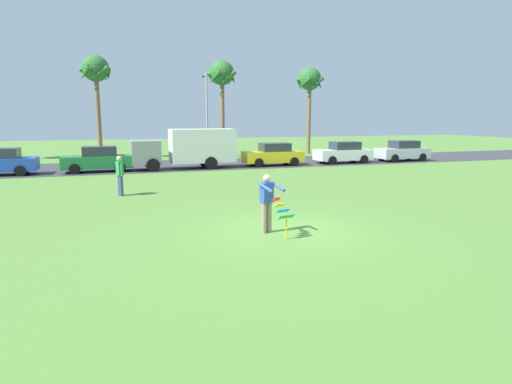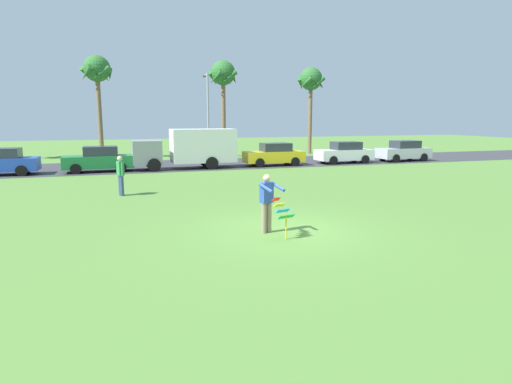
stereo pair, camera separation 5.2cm
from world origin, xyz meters
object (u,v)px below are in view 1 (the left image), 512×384
Objects in this scene: palm_tree_centre_far at (222,77)px; streetlight_pole at (207,110)px; parked_truck_grey_van at (190,147)px; parked_car_yellow at (273,155)px; parked_car_silver at (402,151)px; parked_car_white at (343,153)px; palm_tree_far_left at (310,82)px; person_kite_flyer at (267,201)px; parked_car_green at (98,160)px; palm_tree_right_near at (96,73)px; kite_held at (283,212)px; person_walker_near at (120,174)px.

streetlight_pole is at bearing -149.36° from palm_tree_centre_far.
parked_car_yellow is (5.89, 0.00, -0.64)m from parked_truck_grey_van.
streetlight_pole is at bearing 151.28° from parked_car_silver.
parked_car_silver is (5.21, 0.00, 0.00)m from parked_car_white.
parked_truck_grey_van is at bearing -144.76° from palm_tree_far_left.
parked_car_silver is at bearing -28.72° from streetlight_pole.
person_kite_flyer reaches higher than parked_car_silver.
parked_truck_grey_van is 1.58× the size of parked_car_silver.
palm_tree_far_left reaches higher than parked_car_yellow.
parked_car_white is 5.21m from parked_car_silver.
palm_tree_centre_far is at bearing 63.23° from parked_truck_grey_van.
parked_car_white and parked_car_silver have the same top height.
person_kite_flyer reaches higher than parked_car_green.
palm_tree_right_near is (-5.88, 9.28, 5.49)m from parked_truck_grey_van.
kite_held is 0.26× the size of parked_car_green.
palm_tree_centre_far is (10.22, -0.69, -0.09)m from palm_tree_right_near.
palm_tree_centre_far reaches higher than parked_car_yellow.
person_kite_flyer is 29.79m from palm_tree_far_left.
person_walker_near is (-21.27, -9.20, 0.16)m from parked_car_silver.
kite_held is 21.22m from parked_car_white.
parked_car_green is at bearing -139.66° from palm_tree_centre_far.
palm_tree_far_left is (8.48, 0.46, -0.21)m from palm_tree_centre_far.
person_walker_near is (1.30, -18.48, -5.97)m from palm_tree_right_near.
streetlight_pole is at bearing 82.33° from person_kite_flyer.
palm_tree_far_left is 25.84m from person_walker_near.
streetlight_pole is 18.62m from person_walker_near.
parked_car_green is at bearing 97.48° from person_walker_near.
parked_car_yellow is 0.51× the size of palm_tree_centre_far.
palm_tree_far_left reaches higher than parked_car_green.
parked_car_white is at bearing 54.57° from person_kite_flyer.
palm_tree_centre_far is at bearing 100.22° from parked_car_yellow.
parked_car_green and parked_car_white have the same top height.
person_walker_near is at bearing -116.60° from palm_tree_centre_far.
kite_held is 0.27× the size of parked_car_yellow.
parked_truck_grey_van is at bearing -180.00° from parked_car_white.
palm_tree_far_left is at bearing 62.75° from person_kite_flyer.
person_kite_flyer is 24.20m from parked_car_silver.
parked_truck_grey_van is at bearing -0.02° from parked_car_green.
parked_truck_grey_van is at bearing -180.00° from parked_car_yellow.
kite_held is at bearing -96.95° from streetlight_pole.
kite_held is at bearing -116.25° from palm_tree_far_left.
person_kite_flyer is 0.21× the size of palm_tree_centre_far.
streetlight_pole is (-13.96, 7.65, 3.22)m from parked_car_silver.
palm_tree_centre_far reaches higher than kite_held.
person_kite_flyer is 18.14m from parked_car_yellow.
person_kite_flyer is 0.41× the size of parked_car_green.
streetlight_pole is (8.52, 7.65, 3.22)m from parked_car_green.
person_kite_flyer is 0.41× the size of parked_car_white.
kite_held is 25.67m from streetlight_pole.
streetlight_pole is (-10.08, -1.41, -2.61)m from palm_tree_far_left.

